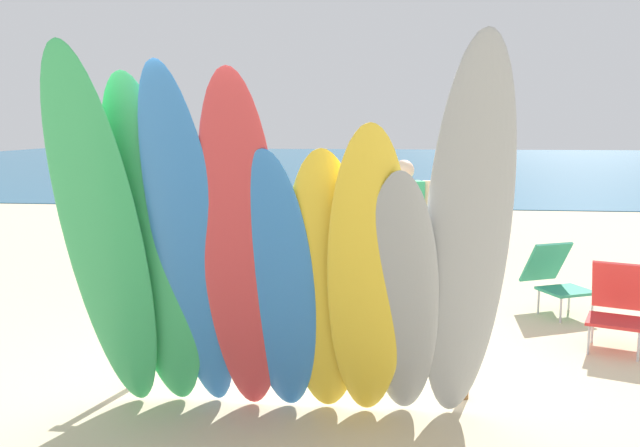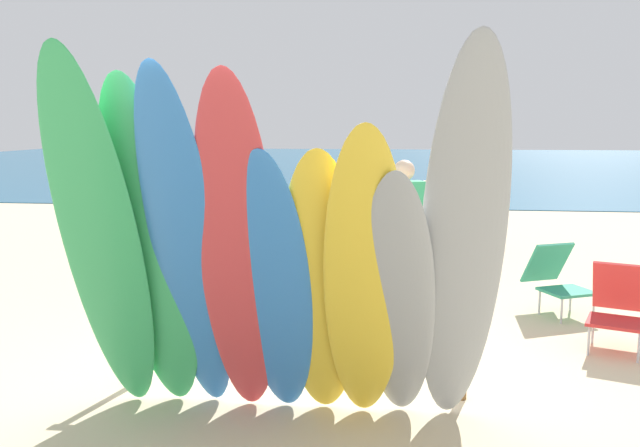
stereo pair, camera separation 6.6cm
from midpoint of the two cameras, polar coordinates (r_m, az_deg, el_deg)
name	(u,v)px [view 1 (the left image)]	position (r m, az deg, el deg)	size (l,w,h in m)	color
ground	(365,198)	(19.10, 3.83, 2.19)	(60.00, 60.00, 0.00)	beige
ocean_water	(378,163)	(36.71, 4.97, 5.26)	(60.00, 40.00, 0.02)	#235B7F
surfboard_rack	(296,323)	(5.26, -2.45, -8.64)	(2.76, 0.07, 0.73)	brown
surfboard_green_0	(105,246)	(4.67, -18.54, -1.83)	(0.55, 0.06, 2.79)	#38B266
surfboard_green_1	(155,255)	(4.70, -14.51, -2.62)	(0.58, 0.07, 2.57)	#38B266
surfboard_blue_2	(191,253)	(4.55, -11.56, -2.52)	(0.51, 0.06, 2.68)	#337AD1
surfboard_red_3	(242,257)	(4.46, -7.20, -2.92)	(0.55, 0.06, 2.61)	#D13D42
surfboard_blue_4	(278,290)	(4.55, -4.10, -5.77)	(0.52, 0.07, 2.10)	#337AD1
surfboard_yellow_5	(325,290)	(4.52, 0.01, -5.82)	(0.56, 0.07, 2.09)	yellow
surfboard_yellow_6	(368,284)	(4.38, 3.78, -5.24)	(0.55, 0.08, 2.28)	yellow
surfboard_grey_7	(402,303)	(4.47, 6.70, -6.85)	(0.49, 0.08, 2.02)	#999EA3
surfboard_grey_8	(465,251)	(4.28, 12.05, -2.32)	(0.54, 0.08, 2.83)	#999EA3
beachgoer_strolling	(317,193)	(11.35, -0.46, 2.63)	(0.43, 0.52, 1.64)	#9E704C
beachgoer_photographing	(454,191)	(11.31, 11.39, 2.74)	(0.45, 0.64, 1.74)	#9E704C
beachgoer_by_water	(403,225)	(7.47, 6.91, -0.12)	(0.63, 0.34, 1.73)	beige
beachgoer_midbeach	(374,191)	(12.30, 4.59, 2.84)	(0.58, 0.27, 1.55)	tan
beach_chair_red	(618,303)	(6.94, 24.14, -6.31)	(0.72, 0.84, 0.81)	#B7B7BC
beach_chair_blue	(555,276)	(7.92, 19.47, -4.29)	(0.77, 0.89, 0.79)	#B7B7BC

